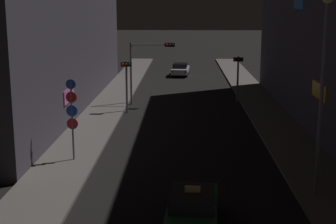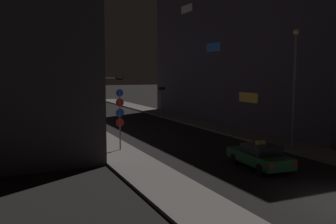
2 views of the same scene
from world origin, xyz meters
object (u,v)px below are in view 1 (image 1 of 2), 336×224
traffic_light_left_kerb (126,76)px  traffic_light_right_kerb (238,70)px  taxi (192,209)px  far_car (180,69)px  street_lamp_near_block (323,75)px  traffic_light_overhead (148,59)px  sign_pole_left (72,114)px

traffic_light_left_kerb → traffic_light_right_kerb: size_ratio=1.02×
taxi → far_car: taxi is taller
street_lamp_near_block → traffic_light_overhead: bearing=113.2°
taxi → traffic_light_right_kerb: size_ratio=1.19×
far_car → traffic_light_right_kerb: traffic_light_right_kerb is taller
traffic_light_overhead → sign_pole_left: size_ratio=1.22×
traffic_light_left_kerb → street_lamp_near_block: bearing=-59.3°
traffic_light_right_kerb → street_lamp_near_block: bearing=-87.1°
street_lamp_near_block → traffic_light_left_kerb: bearing=120.7°
taxi → sign_pole_left: bearing=128.4°
traffic_light_overhead → sign_pole_left: traffic_light_overhead is taller
far_car → traffic_light_left_kerb: bearing=-101.0°
traffic_light_right_kerb → sign_pole_left: sign_pole_left is taller
traffic_light_left_kerb → street_lamp_near_block: 19.45m
far_car → sign_pole_left: (-5.34, -32.45, 1.86)m
traffic_light_right_kerb → far_car: bearing=107.0°
traffic_light_overhead → far_car: bearing=81.4°
traffic_light_left_kerb → far_car: bearing=79.0°
traffic_light_overhead → street_lamp_near_block: (8.48, -19.82, 1.53)m
traffic_light_overhead → traffic_light_right_kerb: 7.56m
taxi → street_lamp_near_block: bearing=30.7°
street_lamp_near_block → far_car: bearing=99.1°
traffic_light_right_kerb → sign_pole_left: size_ratio=0.92×
traffic_light_overhead → traffic_light_left_kerb: traffic_light_overhead is taller
street_lamp_near_block → taxi: bearing=-149.3°
taxi → sign_pole_left: (-5.99, 7.55, 1.86)m
sign_pole_left → street_lamp_near_block: 12.38m
far_car → traffic_light_overhead: size_ratio=0.89×
far_car → traffic_light_right_kerb: 16.70m
sign_pole_left → street_lamp_near_block: size_ratio=0.51×
traffic_light_right_kerb → street_lamp_near_block: size_ratio=0.46×
traffic_light_overhead → street_lamp_near_block: 21.61m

